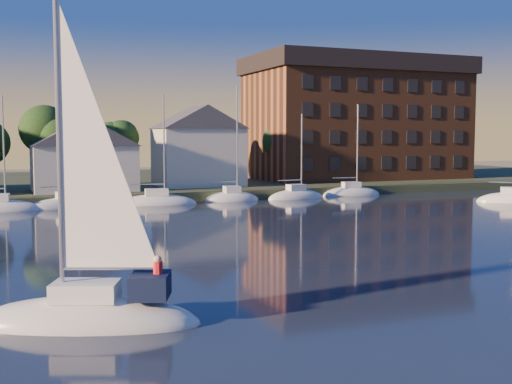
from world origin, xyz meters
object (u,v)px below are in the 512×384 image
drifting_sailboat_right (511,202)px  clubhouse_east (198,145)px  hero_sailboat (90,310)px  condo_block (356,118)px  clubhouse_centre (83,154)px

drifting_sailboat_right → clubhouse_east: bearing=177.7°
clubhouse_east → hero_sailboat: hero_sailboat is taller
condo_block → clubhouse_east: bearing=-167.1°
clubhouse_east → condo_block: (26.00, 5.95, 3.79)m
hero_sailboat → condo_block: bearing=-107.0°
hero_sailboat → drifting_sailboat_right: 55.99m
drifting_sailboat_right → hero_sailboat: bearing=-111.9°
clubhouse_centre → hero_sailboat: bearing=-97.0°
clubhouse_east → condo_block: 26.94m
clubhouse_east → clubhouse_centre: bearing=-171.9°
clubhouse_centre → clubhouse_east: clubhouse_east is taller
clubhouse_centre → clubhouse_east: bearing=8.1°
clubhouse_centre → condo_block: (40.00, 7.95, 4.66)m
clubhouse_east → condo_block: size_ratio=0.34×
clubhouse_east → hero_sailboat: size_ratio=0.78×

